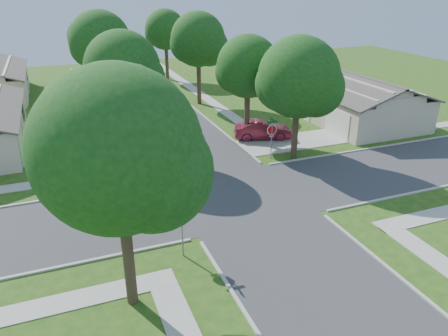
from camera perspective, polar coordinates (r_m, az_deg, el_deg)
name	(u,v)px	position (r m, az deg, el deg)	size (l,w,h in m)	color
ground	(236,196)	(26.18, 1.61, -3.72)	(100.00, 100.00, 0.00)	#224A14
road_ns	(236,196)	(26.17, 1.61, -3.71)	(7.00, 100.00, 0.02)	#333335
sidewalk_ne	(197,92)	(51.22, -3.52, 9.92)	(1.20, 40.00, 0.04)	#9E9B91
sidewalk_nw	(88,102)	(48.98, -17.35, 8.27)	(1.20, 40.00, 0.04)	#9E9B91
driveway	(293,142)	(35.31, 8.96, 3.41)	(8.80, 3.60, 0.05)	#9E9B91
stop_sign_sw	(182,218)	(19.93, -5.56, -6.50)	(1.05, 0.80, 2.98)	gray
stop_sign_ne	(272,132)	(31.19, 6.26, 4.76)	(1.05, 0.80, 2.98)	gray
tree_e_near	(248,69)	(34.04, 3.22, 12.73)	(4.97, 4.80, 8.28)	#38281C
tree_e_mid	(199,42)	(45.01, -3.34, 16.12)	(5.59, 5.40, 9.21)	#38281C
tree_e_far	(166,31)	(57.45, -7.63, 17.27)	(5.17, 5.00, 8.72)	#38281C
tree_w_near	(123,72)	(31.29, -13.00, 12.12)	(5.38, 5.20, 8.97)	#38281C
tree_w_mid	(101,44)	(43.00, -15.76, 15.30)	(5.80, 5.60, 9.56)	#38281C
tree_w_far	(88,39)	(55.97, -17.32, 15.82)	(4.76, 4.60, 8.04)	#38281C
tree_sw_corner	(120,157)	(15.59, -13.46, 1.41)	(6.21, 6.00, 9.55)	#38281C
tree_ne_corner	(299,81)	(30.63, 9.80, 11.13)	(5.80, 5.60, 8.66)	#38281C
house_ne_near	(349,102)	(42.34, 16.06, 8.26)	(8.42, 13.60, 4.23)	#BBAC93
house_ne_far	(263,68)	(57.30, 5.14, 12.85)	(8.42, 13.60, 4.23)	#BBAC93
car_driveway	(263,130)	(35.53, 5.08, 4.98)	(1.59, 4.57, 1.51)	maroon
car_curb_east	(173,106)	(42.83, -6.70, 8.02)	(1.61, 4.01, 1.37)	black
car_curb_west	(106,81)	(55.96, -15.13, 10.93)	(1.66, 4.08, 1.18)	black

